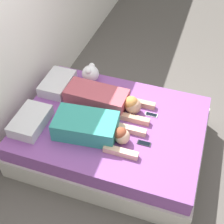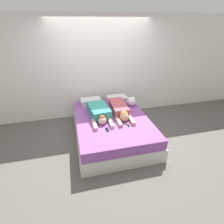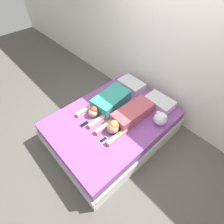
{
  "view_description": "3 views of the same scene",
  "coord_description": "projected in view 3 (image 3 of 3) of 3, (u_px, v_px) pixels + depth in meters",
  "views": [
    {
      "loc": [
        -2.38,
        -0.8,
        3.13
      ],
      "look_at": [
        0.0,
        0.0,
        0.65
      ],
      "focal_mm": 50.0,
      "sensor_mm": 36.0,
      "label": 1
    },
    {
      "loc": [
        -0.81,
        -3.28,
        2.42
      ],
      "look_at": [
        0.0,
        0.0,
        0.65
      ],
      "focal_mm": 28.0,
      "sensor_mm": 36.0,
      "label": 2
    },
    {
      "loc": [
        1.46,
        -1.34,
        2.78
      ],
      "look_at": [
        0.0,
        0.0,
        0.65
      ],
      "focal_mm": 28.0,
      "sensor_mm": 36.0,
      "label": 3
    }
  ],
  "objects": [
    {
      "name": "cell_phone_left",
      "position": [
        84.0,
        124.0,
        2.92
      ],
      "size": [
        0.06,
        0.15,
        0.01
      ],
      "color": "#2D2D33",
      "rests_on": "bed"
    },
    {
      "name": "cell_phone_right",
      "position": [
        103.0,
        140.0,
        2.71
      ],
      "size": [
        0.06,
        0.15,
        0.01
      ],
      "color": "silver",
      "rests_on": "bed"
    },
    {
      "name": "bed",
      "position": [
        112.0,
        127.0,
        3.21
      ],
      "size": [
        1.63,
        2.17,
        0.5
      ],
      "color": "beige",
      "rests_on": "ground_plane"
    },
    {
      "name": "person_left",
      "position": [
        108.0,
        102.0,
        3.15
      ],
      "size": [
        0.47,
        1.01,
        0.22
      ],
      "color": "teal",
      "rests_on": "bed"
    },
    {
      "name": "pillow_head_right",
      "position": [
        160.0,
        102.0,
        3.2
      ],
      "size": [
        0.51,
        0.33,
        0.14
      ],
      "color": "silver",
      "rests_on": "bed"
    },
    {
      "name": "plush_toy",
      "position": [
        160.0,
        118.0,
        2.86
      ],
      "size": [
        0.23,
        0.23,
        0.24
      ],
      "color": "white",
      "rests_on": "bed"
    },
    {
      "name": "pillow_head_left",
      "position": [
        131.0,
        84.0,
        3.55
      ],
      "size": [
        0.51,
        0.33,
        0.14
      ],
      "color": "silver",
      "rests_on": "bed"
    },
    {
      "name": "ground_plane",
      "position": [
        112.0,
        135.0,
        3.39
      ],
      "size": [
        12.0,
        12.0,
        0.0
      ],
      "primitive_type": "plane",
      "color": "#5B5651"
    },
    {
      "name": "person_right",
      "position": [
        128.0,
        116.0,
        2.91
      ],
      "size": [
        0.35,
        1.08,
        0.22
      ],
      "color": "#B24C59",
      "rests_on": "bed"
    },
    {
      "name": "wall_back",
      "position": [
        165.0,
        51.0,
        3.01
      ],
      "size": [
        12.0,
        0.06,
        2.6
      ],
      "color": "white",
      "rests_on": "ground_plane"
    }
  ]
}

